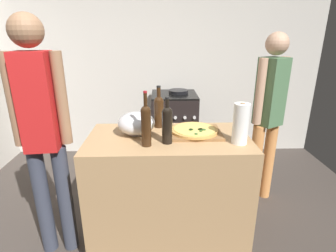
% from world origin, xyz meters
% --- Properties ---
extents(ground_plane, '(4.48, 3.14, 0.02)m').
position_xyz_m(ground_plane, '(0.00, 1.27, -0.01)').
color(ground_plane, '#3F3833').
extents(kitchen_wall_rear, '(4.48, 0.10, 2.60)m').
position_xyz_m(kitchen_wall_rear, '(0.00, 2.59, 1.30)').
color(kitchen_wall_rear, beige).
rests_on(kitchen_wall_rear, ground_plane).
extents(counter, '(1.19, 0.64, 0.91)m').
position_xyz_m(counter, '(0.15, 0.76, 0.46)').
color(counter, tan).
rests_on(counter, ground_plane).
extents(cutting_board, '(0.40, 0.32, 0.02)m').
position_xyz_m(cutting_board, '(0.35, 0.82, 0.92)').
color(cutting_board, olive).
rests_on(cutting_board, counter).
extents(pizza, '(0.35, 0.35, 0.03)m').
position_xyz_m(pizza, '(0.35, 0.82, 0.94)').
color(pizza, tan).
rests_on(pizza, cutting_board).
extents(mixing_bowl, '(0.28, 0.28, 0.17)m').
position_xyz_m(mixing_bowl, '(-0.08, 0.83, 1.00)').
color(mixing_bowl, '#B2B2B7').
rests_on(mixing_bowl, counter).
extents(paper_towel_roll, '(0.11, 0.11, 0.29)m').
position_xyz_m(paper_towel_roll, '(0.64, 0.63, 1.05)').
color(paper_towel_roll, white).
rests_on(paper_towel_roll, counter).
extents(wine_bottle_green, '(0.07, 0.07, 0.37)m').
position_xyz_m(wine_bottle_green, '(0.00, 0.61, 1.07)').
color(wine_bottle_green, '#331E0F').
rests_on(wine_bottle_green, counter).
extents(wine_bottle_amber, '(0.07, 0.07, 0.32)m').
position_xyz_m(wine_bottle_amber, '(0.14, 0.65, 1.06)').
color(wine_bottle_amber, black).
rests_on(wine_bottle_amber, counter).
extents(wine_bottle_clear, '(0.08, 0.08, 0.34)m').
position_xyz_m(wine_bottle_clear, '(0.08, 0.99, 1.06)').
color(wine_bottle_clear, '#331E0F').
rests_on(wine_bottle_clear, counter).
extents(stove, '(0.56, 0.58, 0.96)m').
position_xyz_m(stove, '(0.27, 2.19, 0.46)').
color(stove, black).
rests_on(stove, ground_plane).
extents(person_in_stripes, '(0.38, 0.22, 1.76)m').
position_xyz_m(person_in_stripes, '(-0.71, 0.68, 1.02)').
color(person_in_stripes, '#383D4C').
rests_on(person_in_stripes, ground_plane).
extents(person_in_red, '(0.33, 0.28, 1.65)m').
position_xyz_m(person_in_red, '(1.10, 1.30, 0.94)').
color(person_in_red, '#D88C4C').
rests_on(person_in_red, ground_plane).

